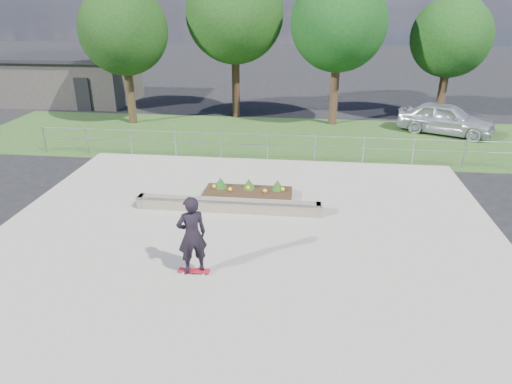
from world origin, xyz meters
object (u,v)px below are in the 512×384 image
at_px(parked_car, 446,119).
at_px(grind_ledge, 228,205).
at_px(planter_bed, 248,192).
at_px(skateboarder, 192,235).

bearing_deg(parked_car, grind_ledge, 163.43).
distance_m(grind_ledge, planter_bed, 1.28).
bearing_deg(planter_bed, grind_ledge, -113.11).
bearing_deg(skateboarder, parked_car, 55.68).
distance_m(planter_bed, skateboarder, 4.98).
xyz_separation_m(grind_ledge, skateboarder, (-0.24, -3.67, 0.88)).
xyz_separation_m(skateboarder, parked_car, (9.63, 14.11, -0.35)).
distance_m(grind_ledge, skateboarder, 3.78).
bearing_deg(grind_ledge, planter_bed, 66.89).
distance_m(skateboarder, parked_car, 17.09).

